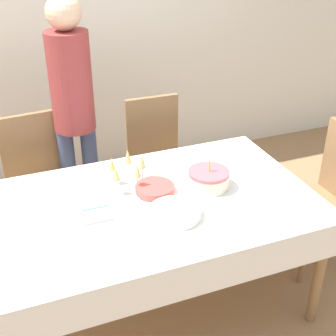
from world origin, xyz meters
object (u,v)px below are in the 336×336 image
Objects in this scene: dining_chair_right_end at (327,192)px; person_standing at (73,99)px; birthday_cake at (209,179)px; dining_chair_far_right at (157,157)px; plate_stack_main at (175,213)px; dining_chair_far_left at (38,179)px; plate_stack_dessert at (155,189)px; champagne_tray at (127,174)px.

dining_chair_right_end is 0.56× the size of person_standing.
dining_chair_right_end reaches higher than birthday_cake.
dining_chair_far_right and dining_chair_right_end have the same top height.
dining_chair_right_end is 1.18m from plate_stack_main.
birthday_cake is (0.87, -0.84, 0.27)m from dining_chair_far_left.
person_standing is at bearing 104.31° from plate_stack_main.
plate_stack_main is 0.26m from plate_stack_dessert.
plate_stack_main is (-0.29, -1.04, 0.24)m from dining_chair_far_right.
dining_chair_far_right is at bearing 90.12° from birthday_cake.
birthday_cake reaches higher than plate_stack_dessert.
dining_chair_far_left is 4.31× the size of plate_stack_dessert.
plate_stack_main is 0.16× the size of person_standing.
dining_chair_right_end is at bearing -1.57° from birthday_cake.
person_standing is (-1.43, 0.93, 0.51)m from dining_chair_right_end.
dining_chair_far_right reaches higher than plate_stack_dessert.
dining_chair_far_left and dining_chair_far_right have the same top height.
champagne_tray is 0.41m from plate_stack_main.
dining_chair_far_right is 1.22m from dining_chair_right_end.
plate_stack_main and plate_stack_dessert have the same top height.
birthday_cake is 1.10m from person_standing.
plate_stack_main is at bearing -171.28° from dining_chair_right_end.
dining_chair_far_right is 2.82× the size of champagne_tray.
dining_chair_far_left is 1.00× the size of dining_chair_right_end.
plate_stack_main is 1.17m from person_standing.
dining_chair_right_end is at bearing -4.08° from plate_stack_dessert.
plate_stack_dessert is (-0.02, 0.26, 0.00)m from plate_stack_main.
person_standing is at bearing 173.63° from dining_chair_far_right.
dining_chair_right_end is (0.86, -0.87, 0.00)m from dining_chair_far_right.
person_standing is (-0.27, 0.85, 0.27)m from plate_stack_dessert.
person_standing is at bearing 107.40° from plate_stack_dessert.
plate_stack_dessert is (-1.16, 0.08, 0.24)m from dining_chair_right_end.
dining_chair_far_right is 0.56× the size of person_standing.
birthday_cake is (-0.86, 0.02, 0.27)m from dining_chair_right_end.
champagne_tray is (0.45, -0.66, 0.29)m from dining_chair_far_left.
dining_chair_far_left is 1.00m from plate_stack_dessert.
dining_chair_right_end is 4.31× the size of plate_stack_dessert.
dining_chair_right_end reaches higher than plate_stack_main.
birthday_cake is 0.69× the size of champagne_tray.
birthday_cake is (0.00, -0.84, 0.27)m from dining_chair_far_right.
champagne_tray is at bearing 109.56° from plate_stack_main.
birthday_cake is at bearing 34.69° from plate_stack_main.
dining_chair_far_right is 0.76m from person_standing.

